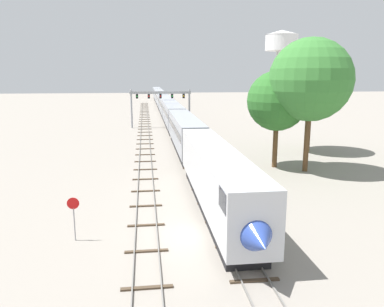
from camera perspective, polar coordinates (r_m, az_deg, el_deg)
ground_plane at (r=25.54m, az=1.13°, el=-12.22°), size 400.00×400.00×0.00m
track_main at (r=83.89m, az=-3.39°, el=4.74°), size 2.60×200.00×0.16m
track_near at (r=63.92m, az=-7.13°, el=2.44°), size 2.60×160.00×0.16m
passenger_train at (r=97.96m, az=-3.97°, el=7.25°), size 3.04×161.06×4.80m
signal_gantry at (r=75.62m, az=-4.77°, el=8.13°), size 12.10×0.49×7.54m
water_tower at (r=108.28m, az=13.32°, el=15.02°), size 8.79×8.79×22.07m
stop_sign at (r=25.19m, az=-17.44°, el=-8.54°), size 0.76×0.08×2.88m
trackside_tree_left at (r=53.58m, az=17.58°, el=9.55°), size 8.46×8.46×13.02m
trackside_tree_mid at (r=43.30m, az=12.75°, el=7.73°), size 6.68×6.68×10.89m
trackside_tree_right at (r=42.12m, az=17.47°, el=10.55°), size 8.73×8.73×14.24m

